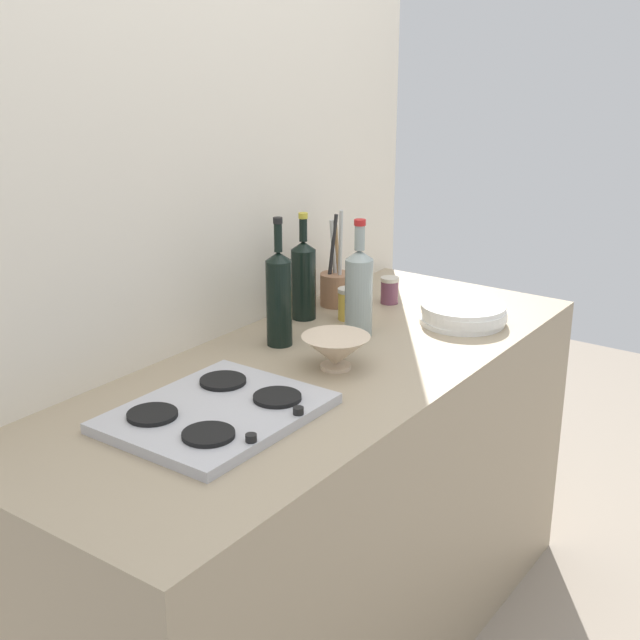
{
  "coord_description": "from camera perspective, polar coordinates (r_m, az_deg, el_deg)",
  "views": [
    {
      "loc": [
        -1.64,
        -1.17,
        1.71
      ],
      "look_at": [
        0.0,
        0.0,
        1.02
      ],
      "focal_mm": 47.25,
      "sensor_mm": 36.0,
      "label": 1
    }
  ],
  "objects": [
    {
      "name": "counter_block",
      "position": [
        2.38,
        0.0,
        -13.11
      ],
      "size": [
        1.8,
        0.7,
        0.9
      ],
      "primitive_type": "cube",
      "color": "tan",
      "rests_on": "ground"
    },
    {
      "name": "condiment_jar_rear",
      "position": [
        2.66,
        4.73,
        2.03
      ],
      "size": [
        0.06,
        0.06,
        0.08
      ],
      "color": "#66384C",
      "rests_on": "counter_block"
    },
    {
      "name": "wine_bottle_mid_right",
      "position": [
        2.27,
        -2.79,
        1.59
      ],
      "size": [
        0.07,
        0.07,
        0.35
      ],
      "color": "black",
      "rests_on": "counter_block"
    },
    {
      "name": "wine_bottle_leftmost",
      "position": [
        2.34,
        2.65,
        2.01
      ],
      "size": [
        0.08,
        0.08,
        0.33
      ],
      "color": "gray",
      "rests_on": "counter_block"
    },
    {
      "name": "backsplash_panel",
      "position": [
        2.32,
        -7.68,
        5.02
      ],
      "size": [
        1.9,
        0.06,
        2.32
      ],
      "primitive_type": "cube",
      "color": "beige",
      "rests_on": "ground"
    },
    {
      "name": "mixing_bowl",
      "position": [
        2.13,
        1.05,
        -2.11
      ],
      "size": [
        0.18,
        0.18,
        0.09
      ],
      "color": "beige",
      "rests_on": "counter_block"
    },
    {
      "name": "plate_stack",
      "position": [
        2.5,
        9.68,
        0.43
      ],
      "size": [
        0.25,
        0.25,
        0.06
      ],
      "color": "white",
      "rests_on": "counter_block"
    },
    {
      "name": "stovetop_hob",
      "position": [
        1.89,
        -7.01,
        -6.2
      ],
      "size": [
        0.46,
        0.36,
        0.04
      ],
      "color": "#B2B2B7",
      "rests_on": "counter_block"
    },
    {
      "name": "wine_bottle_mid_left",
      "position": [
        2.48,
        -1.13,
        2.85
      ],
      "size": [
        0.07,
        0.07,
        0.32
      ],
      "color": "black",
      "rests_on": "counter_block"
    },
    {
      "name": "condiment_jar_front",
      "position": [
        2.49,
        1.89,
        1.1
      ],
      "size": [
        0.06,
        0.06,
        0.1
      ],
      "color": "gold",
      "rests_on": "counter_block"
    },
    {
      "name": "utensil_crock",
      "position": [
        2.62,
        1.1,
        2.37
      ],
      "size": [
        0.1,
        0.1,
        0.31
      ],
      "color": "#996B4C",
      "rests_on": "counter_block"
    }
  ]
}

